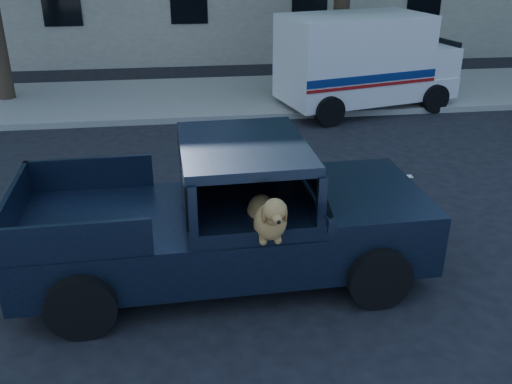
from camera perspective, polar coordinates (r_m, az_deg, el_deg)
ground at (r=7.30m, az=-11.03°, el=-10.94°), size 120.00×120.00×0.00m
far_sidewalk at (r=15.71m, az=-9.65°, el=9.14°), size 60.00×4.00×0.15m
lane_stripes at (r=10.34m, az=0.87°, el=0.78°), size 21.60×0.14×0.01m
pickup_truck at (r=7.42m, az=-3.71°, el=-4.16°), size 5.22×2.69×1.85m
mail_truck at (r=14.88m, az=10.62°, el=12.01°), size 4.65×3.05×2.36m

